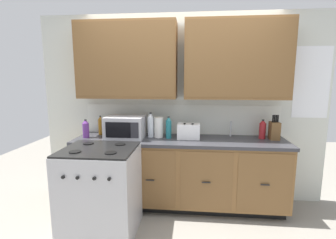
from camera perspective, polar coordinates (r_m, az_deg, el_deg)
The scene contains 14 objects.
ground_plane at distance 3.21m, azimuth 2.22°, elevation -21.69°, with size 8.00×8.00×0.00m, color gray.
wall_unit at distance 3.25m, azimuth 3.00°, elevation 9.20°, with size 3.82×0.40×2.49m.
counter_run at distance 3.27m, azimuth 2.64°, elevation -11.97°, with size 2.65×0.64×0.91m.
stove_range at distance 2.86m, azimuth -15.18°, elevation -15.48°, with size 0.76×0.68×0.95m.
microwave at distance 3.20m, azimuth -9.78°, elevation -1.75°, with size 0.48×0.37×0.28m.
toaster at distance 3.14m, azimuth 4.73°, elevation -2.68°, with size 0.28×0.18×0.19m.
knife_block at distance 3.35m, azimuth 23.23°, elevation -2.31°, with size 0.11×0.14×0.31m.
sink_faucet at distance 3.36m, azimuth 14.18°, elevation -2.08°, with size 0.02×0.02×0.20m, color #B2B5BA.
paper_towel_roll at distance 3.20m, azimuth -2.12°, elevation -1.80°, with size 0.12×0.12×0.26m, color white.
bottle_red at distance 3.35m, azimuth 20.88°, elevation -2.11°, with size 0.08×0.08×0.24m.
bottle_teal at distance 3.14m, azimuth 0.14°, elevation -1.87°, with size 0.07×0.07×0.28m.
bottle_violet at distance 3.35m, azimuth -18.35°, elevation -2.02°, with size 0.08×0.08×0.24m.
bottle_amber at distance 3.48m, azimuth -15.21°, elevation -1.30°, with size 0.06×0.06×0.26m.
bottle_clear at distance 3.22m, azimuth -4.01°, elevation -1.28°, with size 0.08×0.08×0.32m.
Camera 1 is at (0.15, -2.74, 1.66)m, focal length 26.55 mm.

